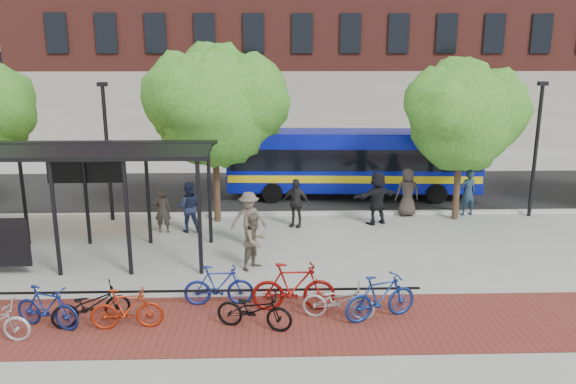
{
  "coord_description": "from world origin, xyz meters",
  "views": [
    {
      "loc": [
        -0.98,
        -16.97,
        6.16
      ],
      "look_at": [
        -0.42,
        1.29,
        1.6
      ],
      "focal_mm": 35.0,
      "sensor_mm": 36.0,
      "label": 1
    }
  ],
  "objects_px": {
    "bus": "(353,159)",
    "pedestrian_6": "(407,192)",
    "tree_b": "(217,101)",
    "pedestrian_7": "(468,193)",
    "bus_shelter": "(29,163)",
    "bike_3": "(47,308)",
    "bike_7": "(219,285)",
    "bike_8": "(254,310)",
    "bike_9": "(294,287)",
    "pedestrian_3": "(249,219)",
    "pedestrian_4": "(296,203)",
    "bike_10": "(339,301)",
    "pedestrian_2": "(189,207)",
    "pedestrian_5": "(377,198)",
    "pedestrian_8": "(255,241)",
    "pedestrian_1": "(163,211)",
    "lamp_post_left": "(107,148)",
    "bike_5": "(127,309)",
    "bike_4": "(91,305)",
    "tree_c": "(465,112)",
    "bike_11": "(381,297)",
    "lamp_post_right": "(536,146)"
  },
  "relations": [
    {
      "from": "bus",
      "to": "pedestrian_6",
      "type": "height_order",
      "value": "bus"
    },
    {
      "from": "tree_b",
      "to": "pedestrian_7",
      "type": "distance_m",
      "value": 10.17
    },
    {
      "from": "bus_shelter",
      "to": "bike_3",
      "type": "relative_size",
      "value": 6.3
    },
    {
      "from": "bike_7",
      "to": "bike_8",
      "type": "relative_size",
      "value": 0.97
    },
    {
      "from": "bike_3",
      "to": "bike_9",
      "type": "height_order",
      "value": "bike_9"
    },
    {
      "from": "pedestrian_3",
      "to": "pedestrian_4",
      "type": "bearing_deg",
      "value": 49.63
    },
    {
      "from": "bike_10",
      "to": "bus",
      "type": "bearing_deg",
      "value": 0.45
    },
    {
      "from": "pedestrian_2",
      "to": "pedestrian_4",
      "type": "bearing_deg",
      "value": -175.08
    },
    {
      "from": "pedestrian_5",
      "to": "pedestrian_7",
      "type": "xyz_separation_m",
      "value": [
        3.72,
        1.03,
        -0.08
      ]
    },
    {
      "from": "bus",
      "to": "pedestrian_8",
      "type": "relative_size",
      "value": 6.51
    },
    {
      "from": "pedestrian_1",
      "to": "pedestrian_4",
      "type": "height_order",
      "value": "pedestrian_4"
    },
    {
      "from": "lamp_post_left",
      "to": "bike_5",
      "type": "bearing_deg",
      "value": -72.75
    },
    {
      "from": "bike_9",
      "to": "pedestrian_5",
      "type": "distance_m",
      "value": 7.85
    },
    {
      "from": "bike_4",
      "to": "pedestrian_6",
      "type": "bearing_deg",
      "value": -71.72
    },
    {
      "from": "bike_10",
      "to": "bike_5",
      "type": "bearing_deg",
      "value": 104.37
    },
    {
      "from": "bike_3",
      "to": "pedestrian_2",
      "type": "xyz_separation_m",
      "value": [
        2.24,
        7.1,
        0.39
      ]
    },
    {
      "from": "bike_5",
      "to": "bike_3",
      "type": "bearing_deg",
      "value": 82.19
    },
    {
      "from": "pedestrian_7",
      "to": "tree_c",
      "type": "bearing_deg",
      "value": 27.41
    },
    {
      "from": "bus_shelter",
      "to": "lamp_post_left",
      "type": "bearing_deg",
      "value": 74.47
    },
    {
      "from": "bike_8",
      "to": "pedestrian_3",
      "type": "bearing_deg",
      "value": 19.05
    },
    {
      "from": "bike_4",
      "to": "pedestrian_6",
      "type": "xyz_separation_m",
      "value": [
        9.44,
        8.66,
        0.46
      ]
    },
    {
      "from": "tree_c",
      "to": "bike_5",
      "type": "height_order",
      "value": "tree_c"
    },
    {
      "from": "lamp_post_left",
      "to": "pedestrian_7",
      "type": "xyz_separation_m",
      "value": [
        13.61,
        0.2,
        -1.85
      ]
    },
    {
      "from": "bike_9",
      "to": "pedestrian_8",
      "type": "relative_size",
      "value": 1.23
    },
    {
      "from": "bike_11",
      "to": "pedestrian_8",
      "type": "bearing_deg",
      "value": 22.06
    },
    {
      "from": "bus",
      "to": "bike_3",
      "type": "relative_size",
      "value": 6.42
    },
    {
      "from": "bike_9",
      "to": "pedestrian_5",
      "type": "xyz_separation_m",
      "value": [
        3.35,
        7.09,
        0.36
      ]
    },
    {
      "from": "pedestrian_6",
      "to": "pedestrian_7",
      "type": "relative_size",
      "value": 1.04
    },
    {
      "from": "bike_8",
      "to": "pedestrian_3",
      "type": "relative_size",
      "value": 0.98
    },
    {
      "from": "bike_7",
      "to": "bike_9",
      "type": "distance_m",
      "value": 1.89
    },
    {
      "from": "lamp_post_left",
      "to": "pedestrian_5",
      "type": "height_order",
      "value": "lamp_post_left"
    },
    {
      "from": "tree_b",
      "to": "lamp_post_left",
      "type": "relative_size",
      "value": 1.26
    },
    {
      "from": "bike_7",
      "to": "pedestrian_1",
      "type": "height_order",
      "value": "pedestrian_1"
    },
    {
      "from": "lamp_post_right",
      "to": "bus",
      "type": "relative_size",
      "value": 0.47
    },
    {
      "from": "bike_4",
      "to": "tree_c",
      "type": "bearing_deg",
      "value": -78.17
    },
    {
      "from": "lamp_post_left",
      "to": "pedestrian_1",
      "type": "relative_size",
      "value": 3.25
    },
    {
      "from": "lamp_post_left",
      "to": "pedestrian_5",
      "type": "distance_m",
      "value": 10.09
    },
    {
      "from": "pedestrian_8",
      "to": "pedestrian_1",
      "type": "bearing_deg",
      "value": 85.78
    },
    {
      "from": "bus_shelter",
      "to": "pedestrian_1",
      "type": "height_order",
      "value": "bus_shelter"
    },
    {
      "from": "tree_b",
      "to": "bike_10",
      "type": "distance_m",
      "value": 9.71
    },
    {
      "from": "bike_9",
      "to": "pedestrian_3",
      "type": "xyz_separation_m",
      "value": [
        -1.26,
        4.78,
        0.29
      ]
    },
    {
      "from": "pedestrian_7",
      "to": "tree_b",
      "type": "bearing_deg",
      "value": -10.47
    },
    {
      "from": "bus_shelter",
      "to": "bike_9",
      "type": "relative_size",
      "value": 5.18
    },
    {
      "from": "pedestrian_1",
      "to": "pedestrian_6",
      "type": "distance_m",
      "value": 9.22
    },
    {
      "from": "tree_c",
      "to": "bike_5",
      "type": "xyz_separation_m",
      "value": [
        -10.37,
        -8.49,
        -3.56
      ]
    },
    {
      "from": "bike_5",
      "to": "tree_c",
      "type": "bearing_deg",
      "value": -55.4
    },
    {
      "from": "pedestrian_2",
      "to": "pedestrian_5",
      "type": "bearing_deg",
      "value": -176.17
    },
    {
      "from": "tree_b",
      "to": "pedestrian_7",
      "type": "xyz_separation_m",
      "value": [
        9.52,
        0.45,
        -3.56
      ]
    },
    {
      "from": "pedestrian_4",
      "to": "pedestrian_8",
      "type": "distance_m",
      "value": 4.25
    },
    {
      "from": "bike_4",
      "to": "bike_8",
      "type": "bearing_deg",
      "value": -119.73
    }
  ]
}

